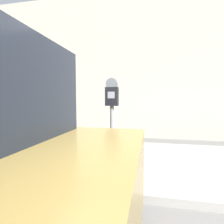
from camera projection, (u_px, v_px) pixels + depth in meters
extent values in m
cube|color=#9E9B96|center=(141.00, 161.00, 3.62)|extent=(24.00, 2.80, 0.12)
cube|color=beige|center=(145.00, 66.00, 6.05)|extent=(24.00, 0.30, 5.03)
cylinder|color=gray|center=(112.00, 141.00, 2.80)|extent=(0.06, 0.06, 1.13)
cube|color=black|center=(112.00, 97.00, 2.75)|extent=(0.20, 0.13, 0.29)
cube|color=gray|center=(111.00, 95.00, 2.68)|extent=(0.11, 0.01, 0.10)
cylinder|color=slate|center=(112.00, 84.00, 2.73)|extent=(0.18, 0.11, 0.18)
cylinder|color=black|center=(62.00, 186.00, 2.00)|extent=(0.72, 0.23, 0.72)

